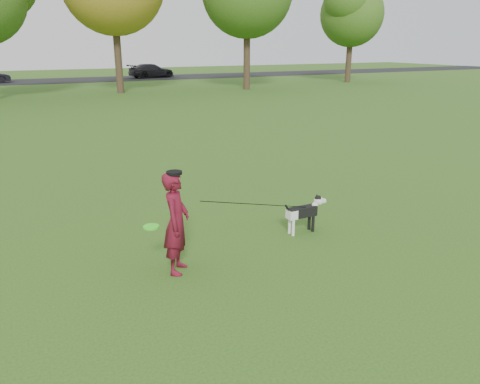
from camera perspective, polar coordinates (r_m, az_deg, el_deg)
ground at (r=7.98m, az=0.04°, el=-6.51°), size 120.00×120.00×0.00m
road at (r=46.74m, az=-22.98°, el=12.33°), size 120.00×7.00×0.02m
man at (r=6.90m, az=-7.77°, el=-3.76°), size 0.61×0.67×1.54m
dog at (r=8.47m, az=7.94°, el=-2.24°), size 0.89×0.18×0.67m
car_right at (r=48.48m, az=-10.74°, el=14.33°), size 4.82×2.71×1.32m
man_held_items at (r=7.63m, az=2.57°, el=-1.53°), size 3.18×0.57×1.10m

